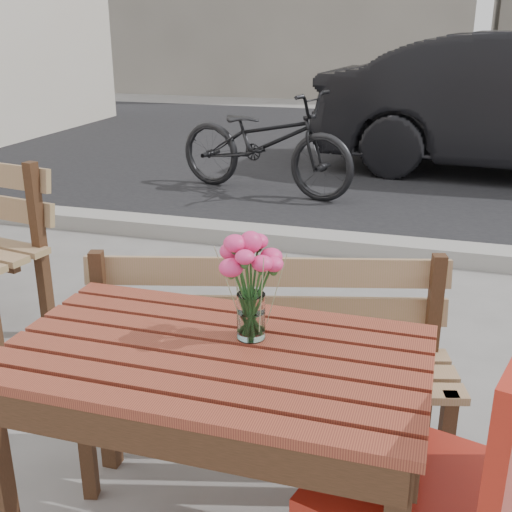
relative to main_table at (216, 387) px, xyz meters
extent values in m
cube|color=black|center=(-0.12, 6.93, -0.60)|extent=(30.00, 8.00, 0.00)
cube|color=gray|center=(-0.12, 2.93, -0.55)|extent=(30.00, 0.25, 0.12)
cube|color=maroon|center=(0.00, 0.00, 0.10)|extent=(1.18, 0.69, 0.03)
cube|color=#311F10|center=(-0.54, -0.29, -0.26)|extent=(0.06, 0.06, 0.70)
cube|color=#311F10|center=(-0.54, 0.30, -0.26)|extent=(0.06, 0.06, 0.70)
cube|color=#311F10|center=(0.54, 0.29, -0.26)|extent=(0.06, 0.06, 0.70)
cube|color=#997B4F|center=(0.03, 0.41, -0.18)|extent=(1.38, 0.69, 0.03)
cube|color=#997B4F|center=(-0.02, 0.61, 0.04)|extent=(1.30, 0.37, 0.36)
cube|color=#311F10|center=(-0.52, 0.11, -0.39)|extent=(0.06, 0.06, 0.44)
cube|color=#311F10|center=(0.66, 0.42, -0.39)|extent=(0.06, 0.06, 0.44)
cube|color=#311F10|center=(-0.60, 0.40, -0.20)|extent=(0.06, 0.06, 0.81)
cube|color=#311F10|center=(0.58, 0.72, -0.20)|extent=(0.06, 0.06, 0.81)
cube|color=#A72315|center=(0.57, -0.11, -0.13)|extent=(0.58, 0.58, 0.04)
cylinder|color=#A72315|center=(0.44, 0.13, -0.38)|extent=(0.04, 0.04, 0.46)
cylinder|color=white|center=(0.08, 0.10, 0.19)|extent=(0.08, 0.08, 0.14)
cylinder|color=#276027|center=(0.08, 0.10, 0.26)|extent=(0.05, 0.05, 0.27)
cube|color=#311F10|center=(-1.38, 1.15, -0.14)|extent=(0.06, 0.06, 0.94)
imported|color=black|center=(-1.11, 4.45, -0.11)|extent=(1.99, 1.11, 0.99)
camera|label=1|loc=(0.56, -1.49, 0.98)|focal=45.00mm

